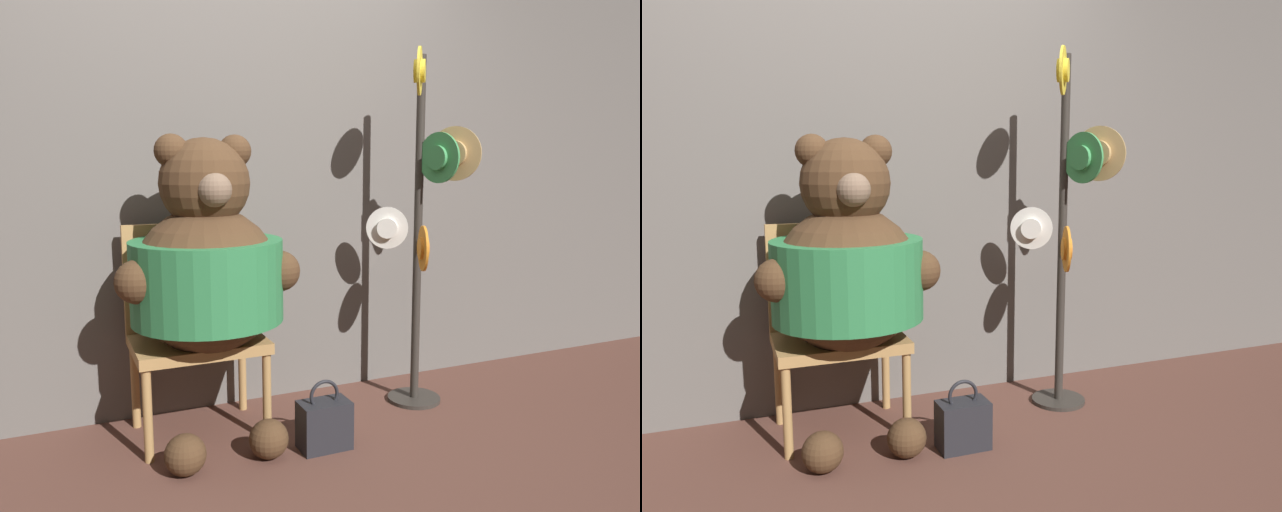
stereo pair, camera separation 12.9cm
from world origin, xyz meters
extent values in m
plane|color=brown|center=(0.00, 0.00, 0.00)|extent=(14.00, 14.00, 0.00)
cube|color=#66605B|center=(0.00, 0.78, 1.26)|extent=(8.00, 0.10, 2.51)
cylinder|color=#B2844C|center=(-0.48, 0.23, 0.21)|extent=(0.04, 0.04, 0.41)
cylinder|color=#B2844C|center=(0.05, 0.23, 0.21)|extent=(0.04, 0.04, 0.41)
cylinder|color=#B2844C|center=(-0.48, 0.62, 0.21)|extent=(0.04, 0.04, 0.41)
cylinder|color=#B2844C|center=(0.05, 0.62, 0.21)|extent=(0.04, 0.04, 0.41)
cube|color=#B2844C|center=(-0.21, 0.42, 0.44)|extent=(0.59, 0.45, 0.05)
cube|color=#B2844C|center=(-0.21, 0.63, 0.72)|extent=(0.59, 0.04, 0.52)
sphere|color=#4C331E|center=(-0.18, 0.36, 0.74)|extent=(0.66, 0.66, 0.66)
cylinder|color=#2D7F47|center=(-0.18, 0.36, 0.74)|extent=(0.68, 0.68, 0.37)
sphere|color=#4C331E|center=(-0.18, 0.36, 1.18)|extent=(0.40, 0.40, 0.40)
sphere|color=#4C331E|center=(-0.32, 0.36, 1.32)|extent=(0.15, 0.15, 0.15)
sphere|color=#4C331E|center=(-0.04, 0.36, 1.32)|extent=(0.15, 0.15, 0.15)
sphere|color=#7A604C|center=(-0.18, 0.19, 1.16)|extent=(0.15, 0.15, 0.15)
sphere|color=#4C331E|center=(-0.49, 0.27, 0.78)|extent=(0.19, 0.19, 0.19)
sphere|color=#4C331E|center=(0.14, 0.27, 0.78)|extent=(0.19, 0.19, 0.19)
sphere|color=#4C331E|center=(-0.36, 0.06, 0.09)|extent=(0.17, 0.17, 0.17)
sphere|color=#4C331E|center=(0.00, 0.06, 0.09)|extent=(0.17, 0.17, 0.17)
cylinder|color=#332D28|center=(0.93, 0.36, 0.01)|extent=(0.28, 0.28, 0.02)
cylinder|color=#332D28|center=(0.93, 0.36, 0.90)|extent=(0.04, 0.04, 1.79)
cylinder|color=tan|center=(1.03, 0.21, 1.31)|extent=(0.17, 0.22, 0.27)
cylinder|color=tan|center=(1.03, 0.21, 1.31)|extent=(0.13, 0.14, 0.13)
cylinder|color=#3D9351|center=(0.96, 0.24, 1.29)|extent=(0.08, 0.24, 0.25)
cylinder|color=#3D9351|center=(0.96, 0.24, 1.29)|extent=(0.08, 0.13, 0.12)
cylinder|color=silver|center=(0.79, 0.44, 0.93)|extent=(0.19, 0.12, 0.22)
cylinder|color=silver|center=(0.79, 0.44, 0.93)|extent=(0.12, 0.11, 0.10)
cylinder|color=orange|center=(0.87, 0.23, 0.84)|extent=(0.10, 0.21, 0.23)
cylinder|color=orange|center=(0.87, 0.23, 0.84)|extent=(0.08, 0.12, 0.11)
cylinder|color=yellow|center=(0.84, 0.25, 1.69)|extent=(0.15, 0.19, 0.23)
cylinder|color=yellow|center=(0.84, 0.25, 1.69)|extent=(0.11, 0.12, 0.11)
cylinder|color=red|center=(1.06, 0.22, 1.30)|extent=(0.16, 0.16, 0.21)
cylinder|color=red|center=(1.06, 0.22, 1.30)|extent=(0.12, 0.12, 0.10)
cube|color=#232328|center=(0.26, 0.05, 0.11)|extent=(0.23, 0.14, 0.22)
torus|color=#232328|center=(0.26, 0.05, 0.25)|extent=(0.14, 0.02, 0.14)
camera|label=1|loc=(-0.82, -2.35, 1.28)|focal=35.00mm
camera|label=2|loc=(-0.70, -2.40, 1.28)|focal=35.00mm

